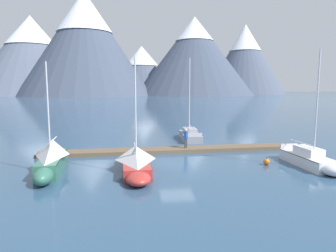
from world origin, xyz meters
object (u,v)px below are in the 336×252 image
at_px(person_on_dock, 186,137).
at_px(mooring_buoy_channel_marker, 267,162).
at_px(sailboat_second_berth, 136,161).
at_px(sailboat_mid_dock_starboard, 311,159).
at_px(sailboat_mid_dock_port, 189,134).
at_px(sailboat_nearest_berth, 51,157).

bearing_deg(person_on_dock, mooring_buoy_channel_marker, -46.48).
xyz_separation_m(sailboat_second_berth, sailboat_mid_dock_starboard, (12.24, -0.01, -0.22)).
bearing_deg(sailboat_mid_dock_port, sailboat_second_berth, -115.43).
bearing_deg(sailboat_mid_dock_starboard, mooring_buoy_channel_marker, 162.60).
bearing_deg(sailboat_mid_dock_starboard, sailboat_nearest_berth, 177.38).
bearing_deg(sailboat_mid_dock_starboard, sailboat_second_berth, 179.97).
bearing_deg(sailboat_mid_dock_starboard, sailboat_mid_dock_port, 117.59).
distance_m(sailboat_mid_dock_starboard, person_on_dock, 10.01).
relative_size(person_on_dock, mooring_buoy_channel_marker, 3.07).
xyz_separation_m(sailboat_mid_dock_port, sailboat_mid_dock_starboard, (6.41, -12.27, 0.04)).
height_order(sailboat_second_berth, sailboat_mid_dock_port, sailboat_mid_dock_port).
height_order(sailboat_second_berth, sailboat_mid_dock_starboard, sailboat_mid_dock_starboard).
bearing_deg(sailboat_second_berth, sailboat_mid_dock_port, 64.57).
xyz_separation_m(sailboat_second_berth, person_on_dock, (4.39, 6.16, 0.49)).
relative_size(sailboat_mid_dock_starboard, person_on_dock, 4.80).
distance_m(sailboat_second_berth, sailboat_mid_dock_starboard, 12.24).
relative_size(sailboat_second_berth, person_on_dock, 4.41).
xyz_separation_m(person_on_dock, mooring_buoy_channel_marker, (5.02, -5.28, -1.02)).
bearing_deg(person_on_dock, sailboat_mid_dock_port, 76.70).
relative_size(sailboat_second_berth, mooring_buoy_channel_marker, 13.53).
relative_size(sailboat_mid_dock_starboard, mooring_buoy_channel_marker, 14.71).
bearing_deg(sailboat_mid_dock_port, person_on_dock, -103.30).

